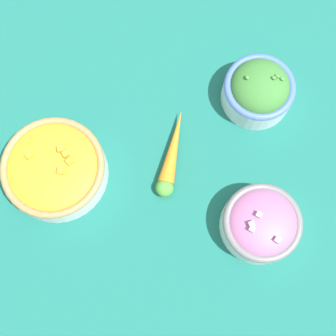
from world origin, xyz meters
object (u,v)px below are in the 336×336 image
bowl_squash (55,169)px  loose_carrot (172,155)px  bowl_red_onion (261,223)px  bowl_broccoli (259,90)px

bowl_squash → loose_carrot: 0.19m
bowl_squash → bowl_red_onion: (-0.26, 0.21, 0.00)m
bowl_broccoli → loose_carrot: 0.18m
bowl_broccoli → loose_carrot: bearing=12.4°
bowl_red_onion → bowl_broccoli: (-0.10, -0.20, 0.00)m
bowl_red_onion → bowl_broccoli: size_ratio=1.04×
bowl_broccoli → loose_carrot: bowl_broccoli is taller
bowl_squash → bowl_broccoli: 0.35m
bowl_red_onion → bowl_broccoli: bearing=-115.8°
bowl_red_onion → loose_carrot: (0.08, -0.16, -0.02)m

